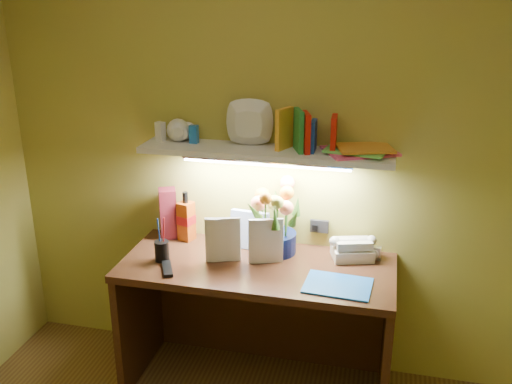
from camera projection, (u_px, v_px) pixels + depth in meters
desk at (257, 327)px, 3.05m from camera, size 1.40×0.60×0.75m
flower_bouquet at (276, 218)px, 3.00m from camera, size 0.25×0.25×0.39m
telephone at (353, 247)px, 2.97m from camera, size 0.24×0.21×0.12m
desk_clock at (374, 253)px, 2.98m from camera, size 0.07×0.04×0.07m
whisky_bottle at (186, 216)px, 3.17m from camera, size 0.10×0.10×0.28m
whisky_box at (168, 213)px, 3.20m from camera, size 0.12×0.12×0.29m
pen_cup at (161, 244)px, 2.94m from camera, size 0.09×0.09×0.18m
art_card at (249, 230)px, 3.08m from camera, size 0.21×0.06×0.21m
tv_remote at (167, 269)px, 2.86m from camera, size 0.11×0.16×0.02m
blue_folder at (338, 285)px, 2.71m from camera, size 0.33×0.25×0.01m
desk_book_a at (205, 241)px, 2.91m from camera, size 0.18×0.07×0.24m
desk_book_b at (248, 242)px, 2.89m from camera, size 0.18×0.07×0.24m
wall_shelf at (268, 145)px, 2.89m from camera, size 1.33×0.37×0.24m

